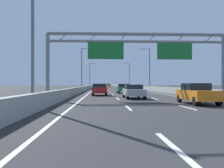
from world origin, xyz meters
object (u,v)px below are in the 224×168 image
Objects in this scene: streetlamp_left_mid at (83,66)px; streetlamp_left_near at (36,21)px; streetlamp_right_far at (129,74)px; yellow_car at (108,85)px; orange_car at (197,93)px; silver_car at (134,91)px; green_car at (123,88)px; black_car at (100,86)px; red_car at (100,89)px; sign_gantry at (138,48)px; streetlamp_left_far at (90,74)px; streetlamp_right_mid at (149,66)px; blue_car at (100,85)px.

streetlamp_left_near is at bearing -90.00° from streetlamp_left_mid.
yellow_car is at bearing 121.28° from streetlamp_right_far.
yellow_car is at bearing 92.21° from orange_car.
silver_car is 1.09× the size of green_car.
orange_car is 1.01× the size of black_car.
streetlamp_right_far is 2.22× the size of green_car.
orange_car is 1.01× the size of red_car.
streetlamp_left_near is (-7.54, -7.71, 0.55)m from sign_gantry.
streetlamp_left_mid is 2.23× the size of black_car.
red_car is at bearing -89.93° from black_car.
black_car is 0.96× the size of yellow_car.
sign_gantry is 71.56m from streetlamp_right_far.
streetlamp_left_far is 2.22× the size of green_car.
streetlamp_right_mid is at bearing 65.60° from red_car.
silver_car reaches higher than blue_car.
streetlamp_left_near and streetlamp_right_mid have the same top height.
streetlamp_left_near is 2.08× the size of blue_car.
streetlamp_left_mid reaches higher than yellow_car.
streetlamp_left_mid is at bearing -90.00° from streetlamp_left_far.
streetlamp_right_far reaches higher than sign_gantry.
streetlamp_left_mid is 2.03× the size of silver_car.
sign_gantry is 32.59m from streetlamp_right_mid.
sign_gantry is at bearing -74.98° from silver_car.
streetlamp_right_far is at bearing 82.58° from green_car.
streetlamp_left_near is at bearing -108.82° from green_car.
streetlamp_left_near is 11.99m from orange_car.
yellow_car is at bearing 87.30° from red_car.
streetlamp_left_far is 70.73m from silver_car.
silver_car is 116.72m from blue_car.
blue_car is at bearing 95.89° from yellow_car.
streetlamp_left_far is 2.03× the size of silver_car.
black_car reaches higher than yellow_car.
streetlamp_left_mid is at bearing 103.32° from silver_car.
green_car is at bearing 62.50° from red_car.
streetlamp_right_mid is (14.93, 39.45, 0.00)m from streetlamp_left_near.
streetlamp_left_mid is at bearing 113.50° from green_car.
sign_gantry reaches higher than orange_car.
green_car is at bearing 88.90° from silver_car.
sign_gantry is at bearing -83.95° from streetlamp_left_far.
blue_car is (-6.98, 123.61, -0.04)m from orange_car.
streetlamp_left_near is at bearing -170.89° from orange_car.
yellow_car is at bearing 90.05° from sign_gantry.
streetlamp_left_near is 1.00× the size of streetlamp_left_far.
streetlamp_right_mid is 19.41m from green_car.
black_car is 66.60m from blue_car.
streetlamp_right_far reaches higher than red_car.
sign_gantry is at bearing -89.95° from yellow_car.
yellow_car is at bearing 98.21° from streetlamp_right_mid.
yellow_car is (0.18, 82.49, 0.03)m from silver_car.
silver_car is at bearing 50.04° from streetlamp_left_near.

